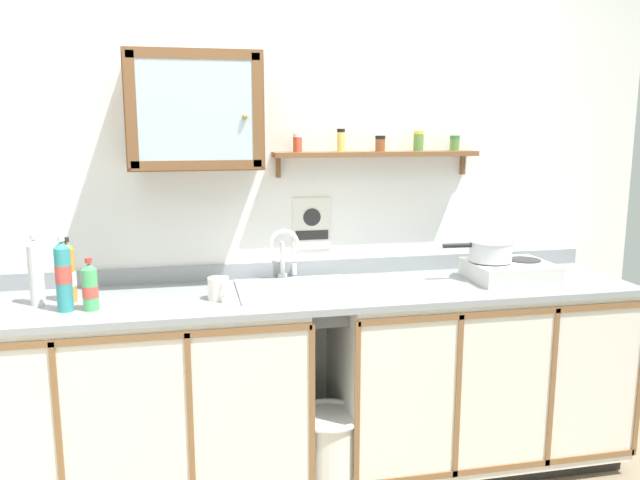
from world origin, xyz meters
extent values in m
cube|color=white|center=(0.00, 0.77, 1.28)|extent=(3.78, 0.05, 2.55)
cube|color=silver|center=(-0.80, 0.44, 0.50)|extent=(1.53, 0.60, 0.84)
cube|color=brown|center=(-0.80, 0.14, 0.88)|extent=(1.53, 0.01, 0.03)
cube|color=brown|center=(-1.06, 0.14, 0.50)|extent=(0.02, 0.01, 0.78)
cube|color=brown|center=(-0.55, 0.14, 0.50)|extent=(0.02, 0.01, 0.78)
cube|color=brown|center=(-0.04, 0.14, 0.50)|extent=(0.02, 0.01, 0.78)
cube|color=black|center=(0.86, 0.47, 0.04)|extent=(1.38, 0.54, 0.08)
cube|color=silver|center=(0.86, 0.44, 0.50)|extent=(1.41, 0.60, 0.84)
cube|color=brown|center=(0.86, 0.14, 0.88)|extent=(1.41, 0.01, 0.03)
cube|color=brown|center=(0.86, 0.14, 0.13)|extent=(1.41, 0.01, 0.03)
cube|color=brown|center=(0.16, 0.14, 0.50)|extent=(0.02, 0.01, 0.78)
cube|color=brown|center=(0.63, 0.14, 0.50)|extent=(0.02, 0.01, 0.78)
cube|color=brown|center=(1.10, 0.14, 0.50)|extent=(0.02, 0.01, 0.78)
cube|color=gray|center=(0.00, 0.44, 0.94)|extent=(3.14, 0.63, 0.03)
cube|color=gray|center=(0.00, 0.73, 0.99)|extent=(3.14, 0.02, 0.08)
cube|color=silver|center=(-0.05, 0.46, 0.96)|extent=(0.54, 0.43, 0.01)
cube|color=slate|center=(-0.05, 0.46, 0.83)|extent=(0.46, 0.35, 0.01)
cube|color=slate|center=(-0.05, 0.65, 0.89)|extent=(0.46, 0.01, 0.13)
cube|color=slate|center=(-0.05, 0.28, 0.89)|extent=(0.46, 0.01, 0.13)
cylinder|color=#4C4C51|center=(-0.05, 0.46, 0.83)|extent=(0.04, 0.04, 0.01)
cylinder|color=silver|center=(-0.08, 0.70, 0.96)|extent=(0.05, 0.05, 0.02)
cylinder|color=silver|center=(-0.08, 0.70, 1.06)|extent=(0.02, 0.02, 0.16)
torus|color=silver|center=(-0.08, 0.64, 1.14)|extent=(0.15, 0.02, 0.15)
cylinder|color=silver|center=(-0.02, 0.70, 1.00)|extent=(0.02, 0.02, 0.05)
cube|color=silver|center=(1.02, 0.45, 1.00)|extent=(0.39, 0.33, 0.09)
cylinder|color=#2D2D2D|center=(0.93, 0.47, 1.04)|extent=(0.16, 0.16, 0.01)
cylinder|color=#2D2D2D|center=(1.11, 0.47, 1.04)|extent=(0.16, 0.16, 0.01)
cylinder|color=black|center=(0.93, 0.30, 1.00)|extent=(0.03, 0.02, 0.03)
cylinder|color=black|center=(1.11, 0.30, 1.00)|extent=(0.03, 0.02, 0.03)
cylinder|color=silver|center=(0.93, 0.47, 1.09)|extent=(0.21, 0.21, 0.10)
torus|color=silver|center=(0.93, 0.47, 1.14)|extent=(0.21, 0.21, 0.01)
cylinder|color=black|center=(0.75, 0.48, 1.13)|extent=(0.14, 0.03, 0.02)
cylinder|color=white|center=(-1.16, 0.46, 1.08)|extent=(0.06, 0.06, 0.26)
cone|color=white|center=(-1.16, 0.46, 1.22)|extent=(0.06, 0.06, 0.03)
cylinder|color=white|center=(-1.16, 0.46, 1.25)|extent=(0.03, 0.03, 0.02)
cylinder|color=white|center=(-1.16, 0.46, 1.10)|extent=(0.06, 0.06, 0.07)
cylinder|color=gold|center=(-1.04, 0.49, 1.07)|extent=(0.07, 0.07, 0.23)
cone|color=gold|center=(-1.04, 0.49, 1.20)|extent=(0.06, 0.06, 0.03)
cylinder|color=#262626|center=(-1.04, 0.49, 1.22)|extent=(0.03, 0.03, 0.02)
cylinder|color=white|center=(-1.04, 0.49, 1.05)|extent=(0.07, 0.07, 0.06)
cylinder|color=#4CB266|center=(-0.93, 0.33, 1.04)|extent=(0.06, 0.06, 0.17)
cone|color=#4CB266|center=(-0.93, 0.33, 1.14)|extent=(0.06, 0.06, 0.03)
cylinder|color=red|center=(-0.93, 0.33, 1.16)|extent=(0.03, 0.03, 0.02)
cylinder|color=#D84C3F|center=(-0.93, 0.33, 1.03)|extent=(0.06, 0.06, 0.05)
cylinder|color=teal|center=(-1.03, 0.34, 1.08)|extent=(0.06, 0.06, 0.26)
cone|color=teal|center=(-1.03, 0.34, 1.23)|extent=(0.06, 0.06, 0.03)
cylinder|color=white|center=(-1.03, 0.34, 1.26)|extent=(0.03, 0.03, 0.02)
cylinder|color=#D84C3F|center=(-1.03, 0.34, 1.11)|extent=(0.07, 0.07, 0.07)
cylinder|color=white|center=(-0.41, 0.39, 1.00)|extent=(0.09, 0.09, 0.10)
torus|color=white|center=(-0.39, 0.34, 1.01)|extent=(0.03, 0.07, 0.07)
cube|color=brown|center=(-0.48, 0.61, 1.77)|extent=(0.59, 0.26, 0.52)
cube|color=silver|center=(-0.48, 0.48, 1.77)|extent=(0.49, 0.01, 0.43)
cube|color=brown|center=(-0.74, 0.48, 1.77)|extent=(0.05, 0.01, 0.49)
cube|color=brown|center=(-0.21, 0.48, 1.77)|extent=(0.05, 0.01, 0.49)
cube|color=brown|center=(-0.48, 0.48, 2.00)|extent=(0.56, 0.01, 0.04)
cube|color=brown|center=(-0.48, 0.48, 1.53)|extent=(0.56, 0.01, 0.04)
sphere|color=olive|center=(-0.27, 0.47, 1.74)|extent=(0.02, 0.02, 0.02)
cube|color=brown|center=(0.39, 0.67, 1.57)|extent=(1.02, 0.14, 0.02)
cube|color=brown|center=(-0.09, 0.73, 1.50)|extent=(0.02, 0.03, 0.10)
cube|color=brown|center=(0.88, 0.73, 1.50)|extent=(0.02, 0.03, 0.10)
cylinder|color=#CC4C33|center=(0.00, 0.68, 1.61)|extent=(0.04, 0.04, 0.07)
cylinder|color=white|center=(0.00, 0.68, 1.66)|extent=(0.05, 0.05, 0.02)
cylinder|color=#E0C659|center=(0.21, 0.68, 1.63)|extent=(0.04, 0.04, 0.09)
cylinder|color=black|center=(0.21, 0.68, 1.68)|extent=(0.04, 0.04, 0.02)
cylinder|color=brown|center=(0.41, 0.66, 1.61)|extent=(0.05, 0.05, 0.06)
cylinder|color=black|center=(0.41, 0.66, 1.65)|extent=(0.05, 0.05, 0.02)
cylinder|color=#598C3F|center=(0.61, 0.67, 1.62)|extent=(0.05, 0.05, 0.08)
cylinder|color=yellow|center=(0.61, 0.67, 1.67)|extent=(0.05, 0.05, 0.02)
cylinder|color=#598C3F|center=(0.81, 0.69, 1.61)|extent=(0.05, 0.05, 0.06)
cylinder|color=#33723F|center=(0.81, 0.69, 1.65)|extent=(0.05, 0.05, 0.02)
cube|color=silver|center=(0.08, 0.74, 1.22)|extent=(0.20, 0.01, 0.26)
cube|color=#262626|center=(0.08, 0.73, 1.16)|extent=(0.17, 0.00, 0.05)
cylinder|color=#262626|center=(0.08, 0.73, 1.25)|extent=(0.09, 0.00, 0.09)
cylinder|color=silver|center=(0.06, 0.28, 0.21)|extent=(0.29, 0.29, 0.41)
torus|color=white|center=(0.06, 0.28, 0.41)|extent=(0.32, 0.32, 0.03)
camera|label=1|loc=(-0.52, -2.32, 1.71)|focal=35.30mm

